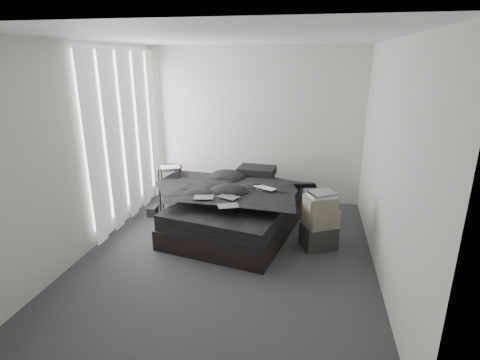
% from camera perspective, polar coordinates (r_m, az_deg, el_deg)
% --- Properties ---
extents(floor, '(3.60, 4.20, 0.01)m').
position_cam_1_polar(floor, '(4.88, -1.84, -11.31)').
color(floor, '#333336').
rests_on(floor, ground).
extents(ceiling, '(3.60, 4.20, 0.01)m').
position_cam_1_polar(ceiling, '(4.25, -2.22, 20.86)').
color(ceiling, white).
rests_on(ceiling, ground).
extents(wall_back, '(3.60, 0.01, 2.60)m').
position_cam_1_polar(wall_back, '(6.41, 2.26, 8.25)').
color(wall_back, silver).
rests_on(wall_back, ground).
extents(wall_front, '(3.60, 0.01, 2.60)m').
position_cam_1_polar(wall_front, '(2.51, -13.00, -8.29)').
color(wall_front, silver).
rests_on(wall_front, ground).
extents(wall_left, '(0.01, 4.20, 2.60)m').
position_cam_1_polar(wall_left, '(5.10, -22.20, 4.35)').
color(wall_left, silver).
rests_on(wall_left, ground).
extents(wall_right, '(0.01, 4.20, 2.60)m').
position_cam_1_polar(wall_right, '(4.36, 21.72, 2.25)').
color(wall_right, silver).
rests_on(wall_right, ground).
extents(window_left, '(0.02, 2.00, 2.30)m').
position_cam_1_polar(window_left, '(5.83, -17.36, 6.96)').
color(window_left, white).
rests_on(window_left, wall_left).
extents(curtain_left, '(0.06, 2.12, 2.48)m').
position_cam_1_polar(curtain_left, '(5.82, -16.86, 6.29)').
color(curtain_left, white).
rests_on(curtain_left, wall_left).
extents(bed, '(1.90, 2.28, 0.27)m').
position_cam_1_polar(bed, '(5.48, -0.47, -6.23)').
color(bed, black).
rests_on(bed, floor).
extents(mattress, '(1.83, 2.21, 0.22)m').
position_cam_1_polar(mattress, '(5.38, -0.48, -3.86)').
color(mattress, black).
rests_on(mattress, bed).
extents(duvet, '(1.80, 1.98, 0.23)m').
position_cam_1_polar(duvet, '(5.26, -0.69, -1.77)').
color(duvet, black).
rests_on(duvet, mattress).
extents(pillow_lower, '(0.68, 0.52, 0.14)m').
position_cam_1_polar(pillow_lower, '(6.02, 2.02, 0.33)').
color(pillow_lower, black).
rests_on(pillow_lower, mattress).
extents(pillow_upper, '(0.60, 0.44, 0.13)m').
position_cam_1_polar(pillow_upper, '(5.95, 2.58, 1.41)').
color(pillow_upper, black).
rests_on(pillow_upper, pillow_lower).
extents(laptop, '(0.38, 0.34, 0.03)m').
position_cam_1_polar(laptop, '(5.18, 3.51, -0.61)').
color(laptop, silver).
rests_on(laptop, duvet).
extents(comic_a, '(0.28, 0.21, 0.01)m').
position_cam_1_polar(comic_a, '(4.91, -5.59, -1.85)').
color(comic_a, black).
rests_on(comic_a, duvet).
extents(comic_b, '(0.30, 0.25, 0.01)m').
position_cam_1_polar(comic_b, '(4.91, -1.76, -1.70)').
color(comic_b, black).
rests_on(comic_b, duvet).
extents(comic_c, '(0.30, 0.25, 0.01)m').
position_cam_1_polar(comic_c, '(4.60, -1.82, -2.98)').
color(comic_c, black).
rests_on(comic_c, duvet).
extents(side_stand, '(0.51, 0.51, 0.76)m').
position_cam_1_polar(side_stand, '(6.11, -10.49, -1.50)').
color(side_stand, black).
rests_on(side_stand, floor).
extents(papers, '(0.36, 0.32, 0.02)m').
position_cam_1_polar(papers, '(5.98, -10.61, 1.94)').
color(papers, white).
rests_on(papers, side_stand).
extents(floor_books, '(0.16, 0.22, 0.15)m').
position_cam_1_polar(floor_books, '(6.16, -13.14, -4.55)').
color(floor_books, black).
rests_on(floor_books, floor).
extents(box_lower, '(0.52, 0.48, 0.31)m').
position_cam_1_polar(box_lower, '(5.10, 11.88, -8.38)').
color(box_lower, black).
rests_on(box_lower, floor).
extents(box_mid, '(0.50, 0.47, 0.24)m').
position_cam_1_polar(box_mid, '(4.98, 12.22, -5.55)').
color(box_mid, '#6B6854').
rests_on(box_mid, box_lower).
extents(box_upper, '(0.46, 0.42, 0.17)m').
position_cam_1_polar(box_upper, '(4.90, 12.14, -3.37)').
color(box_upper, '#6B6854').
rests_on(box_upper, box_mid).
extents(art_book_white, '(0.40, 0.37, 0.03)m').
position_cam_1_polar(art_book_white, '(4.87, 12.31, -2.27)').
color(art_book_white, silver).
rests_on(art_book_white, box_upper).
extents(art_book_snake, '(0.40, 0.37, 0.03)m').
position_cam_1_polar(art_book_snake, '(4.85, 12.48, -1.96)').
color(art_book_snake, silver).
rests_on(art_book_snake, art_book_white).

